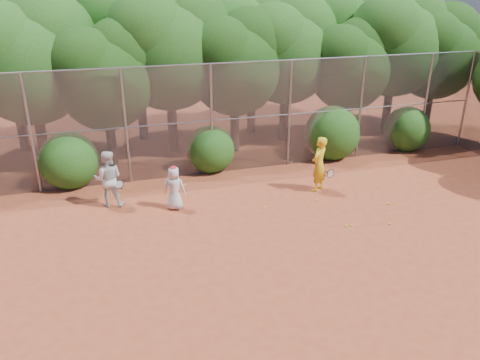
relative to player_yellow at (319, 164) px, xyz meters
name	(u,v)px	position (x,y,z in m)	size (l,w,h in m)	color
ground	(303,249)	(-2.02, -3.38, -0.95)	(80.00, 80.00, 0.00)	#933A21
fence_back	(235,117)	(-2.14, 2.62, 1.10)	(20.05, 0.09, 4.03)	gray
tree_1	(30,56)	(-8.96, 5.16, 3.21)	(4.64, 4.03, 6.35)	black
tree_2	(105,72)	(-6.47, 4.46, 2.64)	(3.99, 3.47, 5.47)	black
tree_3	(169,43)	(-3.96, 5.47, 3.45)	(4.89, 4.26, 6.70)	black
tree_4	(236,59)	(-1.47, 4.86, 2.81)	(4.19, 3.64, 5.73)	black
tree_5	(287,47)	(1.03, 5.66, 3.10)	(4.51, 3.92, 6.17)	black
tree_6	(351,62)	(3.53, 4.66, 2.52)	(3.86, 3.36, 5.29)	black
tree_7	(396,39)	(6.04, 5.26, 3.33)	(4.77, 4.14, 6.53)	black
tree_8	(437,49)	(8.03, 4.96, 2.87)	(4.25, 3.70, 5.82)	black
tree_9	(8,44)	(-9.96, 7.47, 3.39)	(4.83, 4.20, 6.62)	black
tree_10	(137,32)	(-4.96, 7.67, 3.68)	(5.15, 4.48, 7.06)	black
tree_11	(253,41)	(0.04, 7.26, 3.21)	(4.64, 4.03, 6.35)	black
tree_12	(338,29)	(4.54, 7.87, 3.56)	(5.02, 4.37, 6.88)	black
bush_0	(68,158)	(-8.02, 2.92, 0.05)	(2.00, 2.00, 2.00)	#1A4912
bush_1	(210,147)	(-3.02, 2.92, -0.05)	(1.80, 1.80, 1.80)	#1A4912
bush_2	(332,131)	(1.98, 2.92, 0.15)	(2.20, 2.20, 2.20)	#1A4912
bush_3	(407,127)	(5.48, 2.92, 0.00)	(1.90, 1.90, 1.90)	#1A4912
player_yellow	(319,164)	(0.00, 0.00, 0.00)	(0.92, 0.78, 1.90)	yellow
player_teen	(174,188)	(-4.87, 0.01, -0.24)	(0.80, 0.68, 1.42)	silver
player_white	(108,179)	(-6.79, 0.85, -0.04)	(0.99, 0.88, 1.82)	silver
ball_0	(390,224)	(0.94, -2.89, -0.91)	(0.07, 0.07, 0.07)	yellow
ball_1	(317,201)	(-0.40, -0.81, -0.91)	(0.07, 0.07, 0.07)	yellow
ball_2	(352,226)	(-0.17, -2.66, -0.91)	(0.07, 0.07, 0.07)	yellow
ball_3	(389,204)	(1.69, -1.69, -0.91)	(0.07, 0.07, 0.07)	yellow
ball_4	(346,226)	(-0.34, -2.63, -0.91)	(0.07, 0.07, 0.07)	yellow
ball_5	(359,174)	(2.10, 0.84, -0.91)	(0.07, 0.07, 0.07)	yellow
ball_6	(264,207)	(-2.19, -0.78, -0.91)	(0.07, 0.07, 0.07)	yellow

